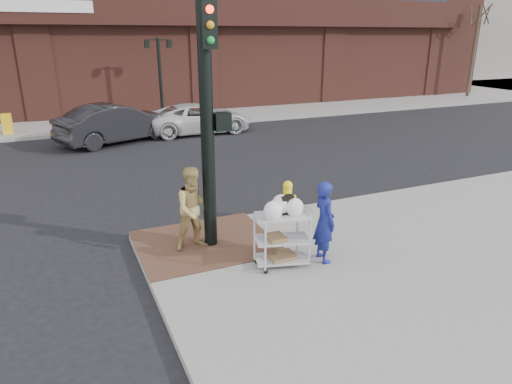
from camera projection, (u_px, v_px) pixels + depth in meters
name	position (u px, v px, depth m)	size (l,w,h in m)	color
ground	(248.00, 262.00, 9.10)	(220.00, 220.00, 0.00)	black
sidewalk_far	(237.00, 84.00, 41.51)	(65.00, 36.00, 0.15)	gray
brick_curb_ramp	(205.00, 242.00, 9.59)	(2.80, 2.40, 0.01)	brown
bare_tree_a	(481.00, 3.00, 30.51)	(1.80, 1.80, 7.20)	#382B21
lamp_post	(160.00, 70.00, 22.83)	(1.32, 0.22, 4.00)	black
traffic_signal_pole	(208.00, 116.00, 8.66)	(0.61, 0.51, 5.00)	black
woman_blue	(324.00, 222.00, 8.61)	(0.58, 0.38, 1.60)	navy
pedestrian_tan	(195.00, 209.00, 9.11)	(0.83, 0.65, 1.70)	tan
sedan_dark	(117.00, 123.00, 18.93)	(1.71, 4.90, 1.62)	black
minivan_white	(199.00, 118.00, 20.82)	(2.22, 4.82, 1.34)	silver
utility_cart	(282.00, 235.00, 8.49)	(1.09, 0.79, 1.36)	#B2B3B8
fire_hydrant	(287.00, 199.00, 10.82)	(0.42, 0.30, 0.90)	yellow
newsbox_yellow	(7.00, 124.00, 19.96)	(0.37, 0.34, 0.89)	yellow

